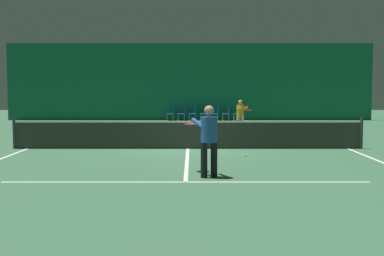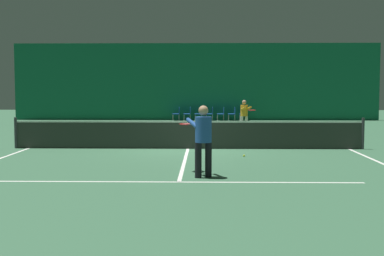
% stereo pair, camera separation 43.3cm
% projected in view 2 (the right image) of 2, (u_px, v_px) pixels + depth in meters
% --- Properties ---
extents(ground_plane, '(60.00, 60.00, 0.00)m').
position_uv_depth(ground_plane, '(188.00, 149.00, 18.32)').
color(ground_plane, '#386647').
extents(backdrop_curtain, '(23.00, 0.12, 4.84)m').
position_uv_depth(backdrop_curtain, '(196.00, 82.00, 33.66)').
color(backdrop_curtain, '#146042').
rests_on(backdrop_curtain, ground).
extents(court_line_baseline_far, '(11.00, 0.10, 0.00)m').
position_uv_depth(court_line_baseline_far, '(195.00, 124.00, 30.18)').
color(court_line_baseline_far, white).
rests_on(court_line_baseline_far, ground).
extents(court_line_service_far, '(8.25, 0.10, 0.00)m').
position_uv_depth(court_line_service_far, '(192.00, 133.00, 24.70)').
color(court_line_service_far, white).
rests_on(court_line_service_far, ground).
extents(court_line_service_near, '(8.25, 0.10, 0.00)m').
position_uv_depth(court_line_service_near, '(179.00, 182.00, 11.94)').
color(court_line_service_near, white).
rests_on(court_line_service_near, ground).
extents(court_line_sideline_left, '(0.10, 23.80, 0.00)m').
position_uv_depth(court_line_sideline_left, '(29.00, 148.00, 18.45)').
color(court_line_sideline_left, white).
rests_on(court_line_sideline_left, ground).
extents(court_line_sideline_right, '(0.10, 23.80, 0.00)m').
position_uv_depth(court_line_sideline_right, '(349.00, 149.00, 18.19)').
color(court_line_sideline_right, white).
rests_on(court_line_sideline_right, ground).
extents(court_line_centre, '(0.10, 12.80, 0.00)m').
position_uv_depth(court_line_centre, '(188.00, 149.00, 18.32)').
color(court_line_centre, white).
rests_on(court_line_centre, ground).
extents(tennis_net, '(12.00, 0.10, 1.07)m').
position_uv_depth(tennis_net, '(188.00, 134.00, 18.28)').
color(tennis_net, '#2D332D').
rests_on(tennis_net, ground).
extents(player_near, '(0.92, 1.38, 1.69)m').
position_uv_depth(player_near, '(203.00, 136.00, 12.51)').
color(player_near, black).
rests_on(player_near, ground).
extents(player_far, '(0.72, 1.31, 1.49)m').
position_uv_depth(player_far, '(245.00, 113.00, 25.22)').
color(player_far, beige).
rests_on(player_far, ground).
extents(courtside_chair_0, '(0.44, 0.44, 0.84)m').
position_uv_depth(courtside_chair_0, '(177.00, 113.00, 33.29)').
color(courtside_chair_0, '#99999E').
rests_on(courtside_chair_0, ground).
extents(courtside_chair_1, '(0.44, 0.44, 0.84)m').
position_uv_depth(courtside_chair_1, '(188.00, 113.00, 33.28)').
color(courtside_chair_1, '#99999E').
rests_on(courtside_chair_1, ground).
extents(courtside_chair_2, '(0.44, 0.44, 0.84)m').
position_uv_depth(courtside_chair_2, '(199.00, 113.00, 33.26)').
color(courtside_chair_2, '#99999E').
rests_on(courtside_chair_2, ground).
extents(courtside_chair_3, '(0.44, 0.44, 0.84)m').
position_uv_depth(courtside_chair_3, '(211.00, 113.00, 33.24)').
color(courtside_chair_3, '#99999E').
rests_on(courtside_chair_3, ground).
extents(courtside_chair_4, '(0.44, 0.44, 0.84)m').
position_uv_depth(courtside_chair_4, '(222.00, 113.00, 33.23)').
color(courtside_chair_4, '#99999E').
rests_on(courtside_chair_4, ground).
extents(courtside_chair_5, '(0.44, 0.44, 0.84)m').
position_uv_depth(courtside_chair_5, '(233.00, 113.00, 33.21)').
color(courtside_chair_5, '#99999E').
rests_on(courtside_chair_5, ground).
extents(courtside_chair_6, '(0.44, 0.44, 0.84)m').
position_uv_depth(courtside_chair_6, '(244.00, 113.00, 33.19)').
color(courtside_chair_6, '#99999E').
rests_on(courtside_chair_6, ground).
extents(tennis_ball, '(0.07, 0.07, 0.07)m').
position_uv_depth(tennis_ball, '(244.00, 156.00, 16.23)').
color(tennis_ball, '#D1DB33').
rests_on(tennis_ball, ground).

